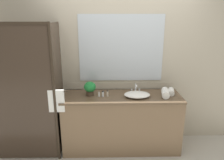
% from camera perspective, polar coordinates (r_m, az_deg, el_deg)
% --- Properties ---
extents(ground_plane, '(8.00, 8.00, 0.00)m').
position_cam_1_polar(ground_plane, '(3.73, 2.41, -17.14)').
color(ground_plane, '#B7B2A8').
extents(wall_back_with_mirror, '(4.40, 0.06, 2.60)m').
position_cam_1_polar(wall_back_with_mirror, '(3.52, 2.32, 4.09)').
color(wall_back_with_mirror, '#B2A893').
rests_on(wall_back_with_mirror, ground_plane).
extents(vanity_cabinet, '(1.80, 0.58, 0.90)m').
position_cam_1_polar(vanity_cabinet, '(3.51, 2.49, -10.94)').
color(vanity_cabinet, brown).
rests_on(vanity_cabinet, ground_plane).
extents(shower_enclosure, '(1.20, 0.59, 2.00)m').
position_cam_1_polar(shower_enclosure, '(3.26, -20.15, -3.22)').
color(shower_enclosure, '#2D2319').
rests_on(shower_enclosure, ground_plane).
extents(sink_basin, '(0.39, 0.29, 0.07)m').
position_cam_1_polar(sink_basin, '(3.28, 6.59, -3.82)').
color(sink_basin, white).
rests_on(sink_basin, vanity_cabinet).
extents(faucet, '(0.17, 0.14, 0.15)m').
position_cam_1_polar(faucet, '(3.44, 6.20, -2.52)').
color(faucet, silver).
rests_on(faucet, vanity_cabinet).
extents(potted_plant, '(0.18, 0.18, 0.22)m').
position_cam_1_polar(potted_plant, '(3.30, -5.81, -2.05)').
color(potted_plant, '#473828').
rests_on(potted_plant, vanity_cabinet).
extents(amenity_bottle_shampoo, '(0.03, 0.03, 0.07)m').
position_cam_1_polar(amenity_bottle_shampoo, '(3.27, -3.44, -3.78)').
color(amenity_bottle_shampoo, white).
rests_on(amenity_bottle_shampoo, vanity_cabinet).
extents(amenity_bottle_lotion, '(0.03, 0.03, 0.09)m').
position_cam_1_polar(amenity_bottle_lotion, '(3.26, -2.41, -3.68)').
color(amenity_bottle_lotion, silver).
rests_on(amenity_bottle_lotion, vanity_cabinet).
extents(amenity_bottle_conditioner, '(0.03, 0.03, 0.09)m').
position_cam_1_polar(amenity_bottle_conditioner, '(3.27, -1.19, -3.57)').
color(amenity_bottle_conditioner, silver).
rests_on(amenity_bottle_conditioner, vanity_cabinet).
extents(rolled_towel_near_edge, '(0.13, 0.20, 0.09)m').
position_cam_1_polar(rolled_towel_near_edge, '(3.46, 15.24, -2.96)').
color(rolled_towel_near_edge, white).
rests_on(rolled_towel_near_edge, vanity_cabinet).
extents(rolled_towel_middle, '(0.16, 0.27, 0.11)m').
position_cam_1_polar(rolled_towel_middle, '(3.36, 13.82, -3.31)').
color(rolled_towel_middle, white).
rests_on(rolled_towel_middle, vanity_cabinet).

